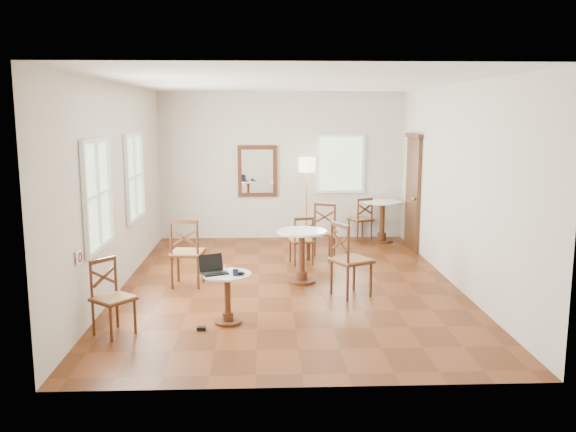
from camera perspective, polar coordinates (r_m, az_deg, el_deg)
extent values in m
plane|color=#612B10|center=(9.18, 0.08, -6.48)|extent=(7.00, 7.00, 0.00)
cube|color=beige|center=(12.36, -0.60, 4.77)|extent=(5.00, 0.02, 3.00)
cube|color=beige|center=(5.42, 1.61, -1.50)|extent=(5.00, 0.02, 3.00)
cube|color=beige|center=(9.12, -15.83, 2.68)|extent=(0.02, 7.00, 3.00)
cube|color=beige|center=(9.32, 15.64, 2.83)|extent=(0.02, 7.00, 3.00)
cube|color=white|center=(8.83, 0.08, 12.57)|extent=(5.00, 7.00, 0.02)
cube|color=#4F2D16|center=(11.66, 11.76, 2.05)|extent=(0.06, 0.90, 2.10)
cube|color=#482412|center=(11.56, 11.85, 7.46)|extent=(0.08, 1.02, 0.08)
sphere|color=#BF8C3F|center=(11.34, 11.84, 1.58)|extent=(0.07, 0.07, 0.07)
cube|color=#512715|center=(12.32, -2.92, 4.28)|extent=(0.80, 0.05, 1.05)
cube|color=white|center=(12.29, -2.92, 4.26)|extent=(0.64, 0.02, 0.88)
cube|color=white|center=(7.21, -19.24, -3.71)|extent=(0.02, 0.16, 0.16)
torus|color=red|center=(7.21, -19.13, -3.71)|extent=(0.02, 0.12, 0.12)
cube|color=white|center=(7.96, -17.62, 1.98)|extent=(0.06, 1.22, 1.42)
cube|color=white|center=(10.08, -14.36, 3.65)|extent=(0.06, 1.22, 1.42)
cube|color=white|center=(12.42, 4.97, 4.99)|extent=(1.02, 0.06, 1.22)
cylinder|color=#482412|center=(7.57, -5.72, -9.94)|extent=(0.34, 0.34, 0.03)
cylinder|color=#482412|center=(7.55, -5.73, -9.45)|extent=(0.14, 0.14, 0.10)
cylinder|color=#512715|center=(7.47, -5.77, -7.60)|extent=(0.08, 0.08, 0.51)
cylinder|color=#482412|center=(7.40, -5.80, -5.84)|extent=(0.12, 0.12, 0.05)
cylinder|color=white|center=(7.39, -5.80, -5.55)|extent=(0.60, 0.60, 0.03)
cylinder|color=#482412|center=(9.28, 1.30, -6.17)|extent=(0.44, 0.44, 0.04)
cylinder|color=#482412|center=(9.25, 1.30, -5.65)|extent=(0.18, 0.18, 0.13)
cylinder|color=#512715|center=(9.17, 1.31, -3.67)|extent=(0.10, 0.10, 0.66)
cylinder|color=#482412|center=(9.11, 1.31, -1.79)|extent=(0.15, 0.15, 0.07)
cylinder|color=white|center=(9.10, 1.32, -1.49)|extent=(0.77, 0.77, 0.03)
cylinder|color=#482412|center=(12.30, 8.87, -2.33)|extent=(0.45, 0.45, 0.05)
cylinder|color=#482412|center=(12.28, 8.89, -1.92)|extent=(0.18, 0.18, 0.14)
cylinder|color=#512715|center=(12.22, 8.93, -0.37)|extent=(0.10, 0.10, 0.68)
cylinder|color=#482412|center=(12.17, 8.97, 1.09)|extent=(0.16, 0.16, 0.07)
cylinder|color=white|center=(12.16, 8.97, 1.33)|extent=(0.79, 0.79, 0.03)
cylinder|color=#482412|center=(9.33, -8.05, -4.76)|extent=(0.04, 0.04, 0.49)
cylinder|color=#482412|center=(8.96, -8.53, -5.38)|extent=(0.04, 0.04, 0.49)
cylinder|color=#482412|center=(9.41, -10.38, -4.70)|extent=(0.04, 0.04, 0.49)
cylinder|color=#482412|center=(9.04, -10.96, -5.30)|extent=(0.04, 0.04, 0.49)
cube|color=#482412|center=(9.12, -9.53, -3.52)|extent=(0.52, 0.52, 0.03)
cube|color=olive|center=(9.12, -9.53, -3.42)|extent=(0.50, 0.50, 0.04)
cylinder|color=#482412|center=(8.84, -8.62, -2.16)|extent=(0.04, 0.04, 0.54)
cylinder|color=#482412|center=(8.93, -11.07, -2.11)|extent=(0.04, 0.04, 0.54)
cube|color=#482412|center=(8.83, -9.89, -0.56)|extent=(0.41, 0.08, 0.05)
cube|color=#512715|center=(8.88, -9.85, -2.07)|extent=(0.35, 0.06, 0.24)
cube|color=#512715|center=(8.88, -9.85, -2.07)|extent=(0.35, 0.06, 0.24)
cylinder|color=#482412|center=(7.17, -16.47, -9.81)|extent=(0.03, 0.03, 0.42)
cylinder|color=#482412|center=(7.43, -18.01, -9.19)|extent=(0.03, 0.03, 0.42)
cylinder|color=#482412|center=(7.36, -14.33, -9.20)|extent=(0.03, 0.03, 0.42)
cylinder|color=#482412|center=(7.61, -15.91, -8.63)|extent=(0.03, 0.03, 0.42)
cube|color=#482412|center=(7.33, -16.26, -7.61)|extent=(0.58, 0.58, 0.03)
cube|color=olive|center=(7.32, -16.26, -7.51)|extent=(0.55, 0.55, 0.04)
cylinder|color=#482412|center=(7.30, -18.19, -5.90)|extent=(0.03, 0.03, 0.47)
cylinder|color=#482412|center=(7.49, -16.06, -5.41)|extent=(0.03, 0.03, 0.47)
cube|color=#482412|center=(7.34, -17.19, -4.04)|extent=(0.25, 0.29, 0.05)
cube|color=#512715|center=(7.39, -17.11, -5.58)|extent=(0.21, 0.25, 0.21)
cube|color=#512715|center=(7.39, -17.11, -5.58)|extent=(0.21, 0.25, 0.21)
cylinder|color=#482412|center=(10.55, 1.86, -3.24)|extent=(0.03, 0.03, 0.39)
cylinder|color=#482412|center=(10.26, 2.35, -3.62)|extent=(0.03, 0.03, 0.39)
cylinder|color=#482412|center=(10.47, 0.21, -3.34)|extent=(0.03, 0.03, 0.39)
cylinder|color=#482412|center=(10.18, 0.66, -3.73)|extent=(0.03, 0.03, 0.39)
cube|color=#482412|center=(10.32, 1.27, -2.39)|extent=(0.46, 0.46, 0.03)
cube|color=olive|center=(10.32, 1.27, -2.32)|extent=(0.44, 0.44, 0.03)
cylinder|color=#482412|center=(10.17, 2.37, -1.35)|extent=(0.03, 0.03, 0.44)
cylinder|color=#482412|center=(10.09, 0.66, -1.43)|extent=(0.03, 0.03, 0.44)
cube|color=#482412|center=(10.09, 1.52, -0.27)|extent=(0.33, 0.10, 0.04)
cube|color=#512715|center=(10.13, 1.52, -1.34)|extent=(0.28, 0.08, 0.19)
cube|color=#512715|center=(10.13, 1.52, -1.34)|extent=(0.28, 0.08, 0.19)
cylinder|color=#482412|center=(8.56, 7.87, -6.02)|extent=(0.04, 0.04, 0.50)
cylinder|color=#482412|center=(8.33, 5.68, -6.42)|extent=(0.04, 0.04, 0.50)
cylinder|color=#482412|center=(8.87, 6.29, -5.44)|extent=(0.04, 0.04, 0.50)
cylinder|color=#482412|center=(8.65, 4.14, -5.80)|extent=(0.04, 0.04, 0.50)
cube|color=#482412|center=(8.54, 6.02, -4.26)|extent=(0.66, 0.66, 0.03)
cube|color=olive|center=(8.53, 6.03, -4.15)|extent=(0.63, 0.63, 0.04)
cylinder|color=#482412|center=(8.20, 5.74, -2.88)|extent=(0.04, 0.04, 0.56)
cylinder|color=#482412|center=(8.52, 4.18, -2.38)|extent=(0.04, 0.04, 0.56)
cube|color=#482412|center=(8.31, 4.97, -0.90)|extent=(0.23, 0.39, 0.06)
cube|color=#512715|center=(8.36, 4.95, -2.55)|extent=(0.19, 0.33, 0.24)
cube|color=#512715|center=(8.36, 4.95, -2.55)|extent=(0.19, 0.33, 0.24)
cylinder|color=#482412|center=(12.64, 7.07, -1.11)|extent=(0.03, 0.03, 0.42)
cylinder|color=#482412|center=(12.37, 7.92, -1.36)|extent=(0.03, 0.03, 0.42)
cylinder|color=#482412|center=(12.46, 5.80, -1.24)|extent=(0.03, 0.03, 0.42)
cylinder|color=#482412|center=(12.19, 6.63, -1.50)|extent=(0.03, 0.03, 0.42)
cube|color=#482412|center=(12.38, 6.88, -0.33)|extent=(0.54, 0.54, 0.03)
cube|color=olive|center=(12.37, 6.88, -0.27)|extent=(0.51, 0.51, 0.04)
cylinder|color=#482412|center=(12.29, 7.97, 0.65)|extent=(0.03, 0.03, 0.46)
cylinder|color=#482412|center=(12.11, 6.67, 0.54)|extent=(0.03, 0.03, 0.46)
cube|color=#482412|center=(12.17, 7.35, 1.58)|extent=(0.33, 0.17, 0.05)
cube|color=#512715|center=(12.20, 7.33, 0.64)|extent=(0.28, 0.14, 0.20)
cube|color=#512715|center=(12.20, 7.33, 0.64)|extent=(0.28, 0.14, 0.20)
cylinder|color=#482412|center=(10.60, 2.03, -3.00)|extent=(0.04, 0.04, 0.46)
cylinder|color=#482412|center=(10.94, 2.55, -2.60)|extent=(0.04, 0.04, 0.46)
cylinder|color=#482412|center=(10.51, 3.97, -3.13)|extent=(0.04, 0.04, 0.46)
cylinder|color=#482412|center=(10.86, 4.43, -2.72)|extent=(0.04, 0.04, 0.46)
cube|color=#482412|center=(10.68, 3.26, -1.63)|extent=(0.58, 0.58, 0.03)
cube|color=olive|center=(10.67, 3.26, -1.55)|extent=(0.55, 0.55, 0.04)
cylinder|color=#482412|center=(10.85, 2.57, -0.09)|extent=(0.04, 0.04, 0.51)
cylinder|color=#482412|center=(10.76, 4.46, -0.19)|extent=(0.04, 0.04, 0.51)
cube|color=#482412|center=(10.77, 3.53, 1.09)|extent=(0.38, 0.17, 0.05)
cube|color=#512715|center=(10.80, 3.51, -0.09)|extent=(0.32, 0.14, 0.23)
cube|color=#512715|center=(10.80, 3.51, -0.09)|extent=(0.32, 0.14, 0.23)
cylinder|color=#BF8C3F|center=(12.25, 1.76, -2.30)|extent=(0.27, 0.27, 0.03)
cylinder|color=#BF8C3F|center=(12.12, 1.78, 1.23)|extent=(0.02, 0.02, 1.56)
cylinder|color=beige|center=(12.03, 1.80, 4.90)|extent=(0.33, 0.33, 0.29)
cube|color=black|center=(7.39, -7.03, -5.40)|extent=(0.37, 0.33, 0.02)
cube|color=black|center=(7.39, -7.03, -5.32)|extent=(0.28, 0.22, 0.00)
cube|color=black|center=(7.47, -7.34, -4.41)|extent=(0.30, 0.19, 0.21)
cube|color=silver|center=(7.47, -7.34, -4.41)|extent=(0.26, 0.16, 0.17)
ellipsoid|color=black|center=(7.30, -4.51, -5.46)|extent=(0.11, 0.08, 0.04)
cylinder|color=black|center=(7.29, -5.01, -5.34)|extent=(0.07, 0.07, 0.08)
torus|color=black|center=(7.29, -4.71, -5.34)|extent=(0.05, 0.01, 0.05)
cylinder|color=white|center=(7.38, -6.00, -5.09)|extent=(0.06, 0.06, 0.10)
cube|color=black|center=(7.36, -8.23, -10.53)|extent=(0.11, 0.06, 0.04)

